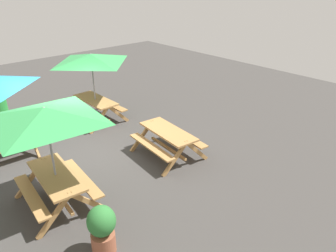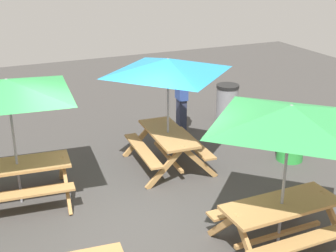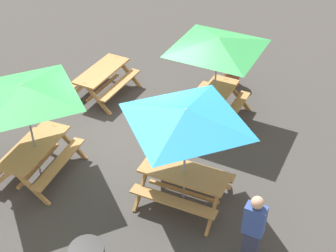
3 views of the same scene
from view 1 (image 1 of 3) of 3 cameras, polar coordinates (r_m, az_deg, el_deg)
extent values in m
plane|color=#3D3A38|center=(9.40, -14.76, -5.30)|extent=(24.00, 24.00, 0.00)
cube|color=#A87A44|center=(8.85, 0.00, -0.94)|extent=(1.86, 0.87, 0.05)
cube|color=#A87A44|center=(8.71, -2.92, -3.60)|extent=(1.82, 0.44, 0.04)
cube|color=#A87A44|center=(9.28, 2.74, -1.65)|extent=(1.82, 0.44, 0.04)
cube|color=#A87A44|center=(9.42, -4.61, -1.85)|extent=(0.14, 0.80, 0.81)
cube|color=#A87A44|center=(9.77, -0.99, -0.70)|extent=(0.14, 0.80, 0.81)
cube|color=#A87A44|center=(8.29, 1.17, -5.81)|extent=(0.14, 0.80, 0.81)
cube|color=#A87A44|center=(8.69, 5.01, -4.32)|extent=(0.14, 0.80, 0.81)
cube|color=#A87A44|center=(9.09, 0.00, -3.88)|extent=(1.56, 0.22, 0.06)
cube|color=#A87A44|center=(9.55, -26.62, -3.73)|extent=(0.35, 1.81, 0.04)
cube|color=#A87A44|center=(9.89, -22.50, -2.45)|extent=(0.80, 0.10, 0.81)
cube|color=#A87A44|center=(10.54, -23.74, -0.98)|extent=(0.80, 0.10, 0.81)
cube|color=#A87A44|center=(10.14, -27.14, -3.66)|extent=(0.15, 1.56, 0.06)
cube|color=#A87A44|center=(7.40, -18.97, -8.16)|extent=(1.86, 0.86, 0.05)
cube|color=#A87A44|center=(7.46, -22.68, -11.22)|extent=(1.82, 0.43, 0.04)
cube|color=#A87A44|center=(7.69, -14.80, -8.77)|extent=(1.82, 0.43, 0.04)
cube|color=#A87A44|center=(8.18, -22.85, -8.51)|extent=(0.13, 0.80, 0.81)
cube|color=#A87A44|center=(8.32, -18.03, -7.08)|extent=(0.13, 0.80, 0.81)
cube|color=#A87A44|center=(6.92, -19.26, -14.60)|extent=(0.13, 0.80, 0.81)
cube|color=#A87A44|center=(7.09, -13.59, -12.71)|extent=(0.13, 0.80, 0.81)
cube|color=#A87A44|center=(7.69, -18.43, -11.41)|extent=(1.56, 0.21, 0.06)
cylinder|color=gray|center=(7.19, -19.43, -5.42)|extent=(0.04, 0.04, 2.30)
pyramid|color=green|center=(6.76, -20.64, 1.99)|extent=(2.82, 2.82, 0.28)
cube|color=#A87A44|center=(11.33, -12.55, 4.46)|extent=(1.81, 0.72, 0.05)
cube|color=#A87A44|center=(11.20, -14.80, 2.36)|extent=(1.80, 0.28, 0.04)
cube|color=#A87A44|center=(11.70, -10.12, 3.82)|extent=(1.80, 0.28, 0.04)
cube|color=#A87A44|center=(11.95, -15.81, 3.29)|extent=(0.07, 0.80, 0.81)
cube|color=#A87A44|center=(12.27, -12.82, 4.19)|extent=(0.07, 0.80, 0.81)
cube|color=#A87A44|center=(10.68, -11.86, 1.06)|extent=(0.07, 0.80, 0.81)
cube|color=#A87A44|center=(11.03, -8.65, 2.12)|extent=(0.07, 0.80, 0.81)
cube|color=#A87A44|center=(11.52, -12.31, 2.05)|extent=(1.56, 0.09, 0.06)
cylinder|color=gray|center=(11.20, -12.74, 6.42)|extent=(0.04, 0.04, 2.30)
pyramid|color=green|center=(10.93, -13.25, 11.44)|extent=(2.02, 2.02, 0.28)
cylinder|color=#935138|center=(6.41, -11.14, -19.25)|extent=(0.44, 0.44, 0.40)
ellipsoid|color=#2D7233|center=(6.08, -11.54, -15.91)|extent=(0.52, 0.52, 0.59)
camera|label=2|loc=(11.30, 21.35, 22.08)|focal=50.00mm
camera|label=3|loc=(15.73, -49.45, 26.47)|focal=50.00mm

